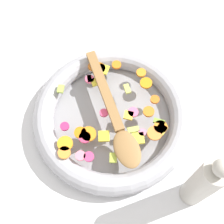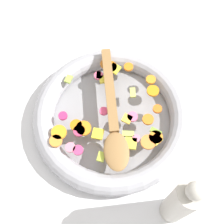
{
  "view_description": "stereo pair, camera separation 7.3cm",
  "coord_description": "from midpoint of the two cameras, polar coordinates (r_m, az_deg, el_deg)",
  "views": [
    {
      "loc": [
        0.22,
        0.21,
        0.71
      ],
      "look_at": [
        0.0,
        0.0,
        0.05
      ],
      "focal_mm": 50.0,
      "sensor_mm": 36.0,
      "label": 1
    },
    {
      "loc": [
        0.17,
        0.26,
        0.71
      ],
      "look_at": [
        0.0,
        0.0,
        0.05
      ],
      "focal_mm": 50.0,
      "sensor_mm": 36.0,
      "label": 2
    }
  ],
  "objects": [
    {
      "name": "chopped_vegetables",
      "position": [
        0.72,
        -2.84,
        -0.76
      ],
      "size": [
        0.3,
        0.27,
        0.01
      ],
      "color": "orange",
      "rests_on": "skillet"
    },
    {
      "name": "skillet",
      "position": [
        0.75,
        -2.75,
        -1.2
      ],
      "size": [
        0.38,
        0.38,
        0.05
      ],
      "color": "gray",
      "rests_on": "ground_plane"
    },
    {
      "name": "pepper_mill",
      "position": [
        0.63,
        13.19,
        -12.93
      ],
      "size": [
        0.05,
        0.05,
        0.23
      ],
      "color": "#B2ADA3",
      "rests_on": "ground_plane"
    },
    {
      "name": "wooden_spoon",
      "position": [
        0.71,
        -2.3,
        -1.53
      ],
      "size": [
        0.18,
        0.29,
        0.01
      ],
      "color": "olive",
      "rests_on": "chopped_vegetables"
    },
    {
      "name": "ground_plane",
      "position": [
        0.77,
        -2.68,
        -1.86
      ],
      "size": [
        4.0,
        4.0,
        0.0
      ],
      "primitive_type": "plane",
      "color": "silver"
    }
  ]
}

